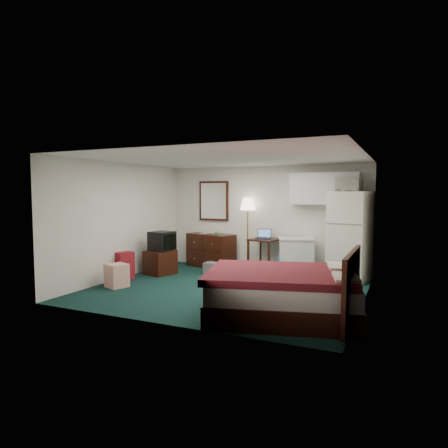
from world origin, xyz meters
The scene contains 25 objects.
floor centered at (0.00, 0.00, 0.00)m, with size 5.00×4.50×0.01m, color black.
ceiling centered at (0.00, 0.00, 2.50)m, with size 5.00×4.50×0.01m, color white.
walls centered at (0.00, 0.00, 1.25)m, with size 5.01×4.51×2.50m.
mirror centered at (-1.35, 2.22, 1.65)m, with size 0.80×0.06×1.00m, color white, non-canonical shape.
upper_cabinets centered at (1.45, 2.08, 1.95)m, with size 1.50×0.35×0.70m, color white, non-canonical shape.
headboard centered at (2.46, -1.20, 0.55)m, with size 0.06×1.56×1.00m, color black, non-canonical shape.
dresser centered at (-1.32, 1.98, 0.41)m, with size 1.21×0.55×0.83m, color black, non-canonical shape.
floor_lamp centered at (-0.36, 2.05, 0.87)m, with size 0.38×0.38×1.74m, color #B69037, non-canonical shape.
desk centered at (0.12, 1.93, 0.39)m, with size 0.62×0.62×0.78m, color black, non-canonical shape.
exercise_ball centered at (0.65, 1.89, 0.26)m, with size 0.52×0.52×0.52m, color #324D74.
kitchen_counter centered at (0.89, 1.86, 0.41)m, with size 0.74×0.57×0.81m, color white, non-canonical shape.
fridge centered at (2.05, 1.88, 0.94)m, with size 0.78×0.78×1.88m, color white, non-canonical shape.
bed centered at (1.47, -1.20, 0.34)m, with size 2.14×1.67×0.68m, color #410A15, non-canonical shape.
tv_stand centered at (-1.96, 0.67, 0.27)m, with size 0.54×0.59×0.54m, color black, non-canonical shape.
suitcase centered at (-2.35, -0.09, 0.29)m, with size 0.23×0.36×0.59m, color maroon, non-canonical shape.
retail_box centered at (-2.04, -0.74, 0.23)m, with size 0.37×0.37×0.46m, color white, non-canonical shape.
file_bin centered at (-0.92, 1.25, 0.13)m, with size 0.36×0.27×0.25m, color slate, non-canonical shape.
cardboard_box_a centered at (0.04, 1.64, 0.10)m, with size 0.24×0.20×0.20m, color #9C7753, non-canonical shape.
cardboard_box_b centered at (0.87, 1.57, 0.13)m, with size 0.21×0.25×0.25m, color #9C7753, non-canonical shape.
laptop centered at (0.10, 1.89, 0.89)m, with size 0.33×0.27×0.23m, color black, non-canonical shape.
crt_tv centered at (-1.93, 0.70, 0.76)m, with size 0.47×0.51×0.43m, color black, non-canonical shape.
microwave centered at (1.99, 1.86, 2.05)m, with size 0.50×0.28×0.34m, color white.
book_a centered at (-1.57, 2.01, 0.93)m, with size 0.15×0.02×0.21m, color #9C7753.
book_b centered at (-1.35, 2.12, 0.94)m, with size 0.16×0.02×0.22m, color #9C7753.
mug centered at (-1.03, 1.75, 0.88)m, with size 0.11×0.09×0.11m, color #418E3B.
Camera 1 is at (3.12, -6.91, 1.86)m, focal length 32.00 mm.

